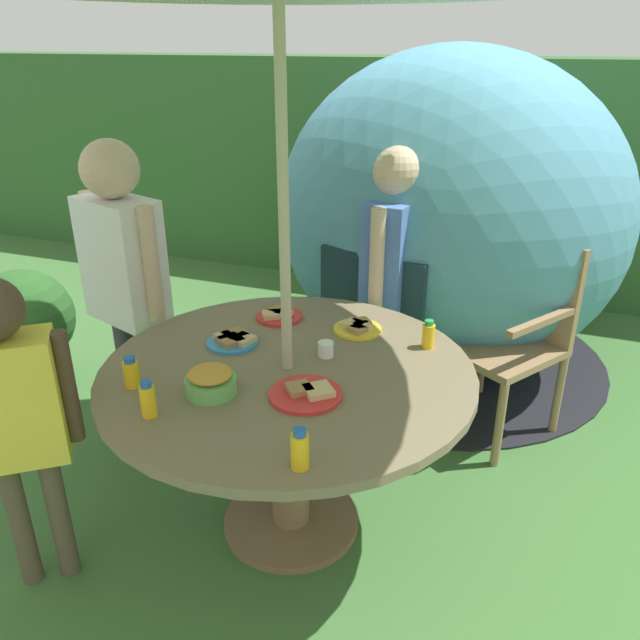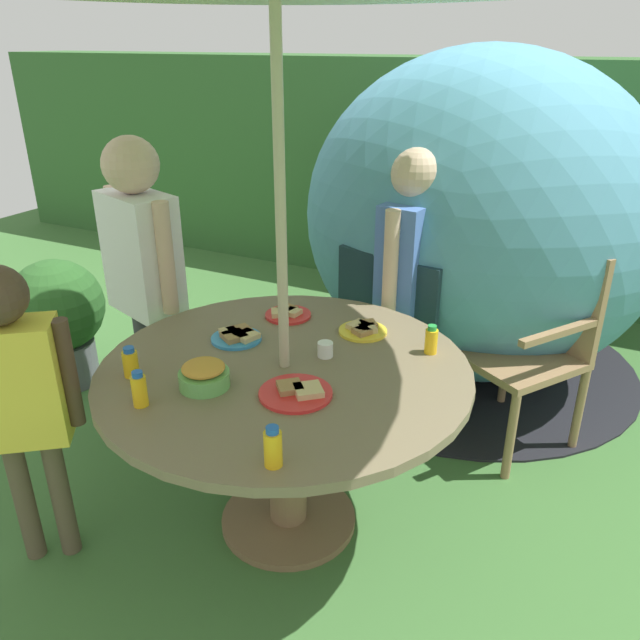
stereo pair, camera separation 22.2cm
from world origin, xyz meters
TOP-DOWN VIEW (x-y plane):
  - ground_plane at (0.00, 0.00)m, footprint 10.00×10.00m
  - hedge_backdrop at (0.00, 3.05)m, footprint 9.00×0.70m
  - garden_table at (0.00, 0.00)m, footprint 1.32×1.32m
  - wooden_chair at (0.69, 1.05)m, footprint 0.68×0.67m
  - dome_tent at (0.26, 1.64)m, footprint 2.36×2.36m
  - potted_plant at (-1.65, 0.42)m, footprint 0.50×0.50m
  - child_in_blue_shirt at (0.15, 0.91)m, footprint 0.25×0.45m
  - child_in_white_shirt at (-0.89, 0.30)m, footprint 0.45×0.31m
  - child_in_yellow_shirt at (-0.71, -0.54)m, footprint 0.33×0.31m
  - snack_bowl at (-0.17, -0.24)m, footprint 0.17×0.17m
  - plate_mid_right at (-0.20, 0.38)m, footprint 0.19×0.19m
  - plate_far_right at (-0.27, 0.10)m, footprint 0.19×0.19m
  - plate_far_left at (0.13, -0.15)m, footprint 0.24×0.24m
  - plate_mid_left at (0.14, 0.37)m, footprint 0.19×0.19m
  - juice_bottle_near_left at (0.25, -0.50)m, footprint 0.05×0.05m
  - juice_bottle_near_right at (-0.27, -0.43)m, footprint 0.05×0.05m
  - juice_bottle_center_front at (-0.43, -0.30)m, footprint 0.05×0.05m
  - juice_bottle_center_back at (0.43, 0.33)m, footprint 0.05×0.05m
  - cup_near at (0.10, 0.13)m, footprint 0.06×0.06m

SIDE VIEW (x-z plane):
  - ground_plane at x=0.00m, z-range -0.02..0.00m
  - potted_plant at x=-1.65m, z-range 0.05..0.76m
  - wooden_chair at x=0.69m, z-range 0.06..1.00m
  - garden_table at x=0.00m, z-range 0.21..0.91m
  - plate_far_left at x=0.13m, z-range 0.70..0.73m
  - plate_mid_right at x=-0.20m, z-range 0.70..0.73m
  - plate_mid_left at x=0.14m, z-range 0.70..0.74m
  - plate_far_right at x=-0.27m, z-range 0.70..0.74m
  - child_in_yellow_shirt at x=-0.71m, z-range 0.16..1.29m
  - cup_near at x=0.10m, z-range 0.71..0.76m
  - snack_bowl at x=-0.17m, z-range 0.70..0.79m
  - juice_bottle_center_front at x=-0.43m, z-range 0.70..0.81m
  - juice_bottle_center_back at x=0.43m, z-range 0.70..0.81m
  - juice_bottle_near_right at x=-0.27m, z-range 0.70..0.82m
  - juice_bottle_near_left at x=0.25m, z-range 0.70..0.82m
  - hedge_backdrop at x=0.00m, z-range 0.00..1.64m
  - child_in_blue_shirt at x=0.15m, z-range 0.19..1.53m
  - dome_tent at x=0.26m, z-range -0.01..1.74m
  - child_in_white_shirt at x=-0.89m, z-range 0.19..1.60m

